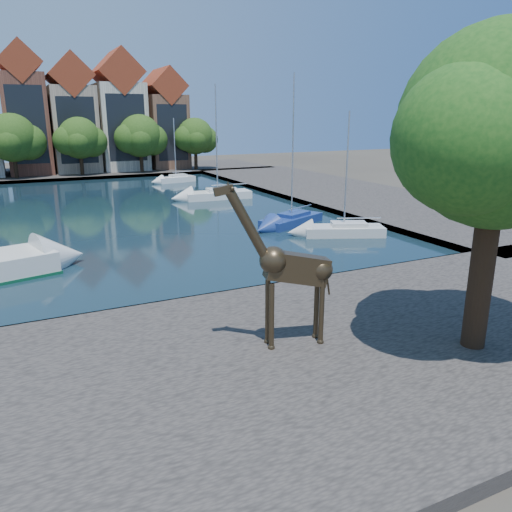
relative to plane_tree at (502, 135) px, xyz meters
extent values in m
plane|color=#38332B|center=(-7.62, 9.01, -7.67)|extent=(160.00, 160.00, 0.00)
cube|color=black|center=(-7.62, 33.01, -7.63)|extent=(38.00, 50.00, 0.08)
cube|color=#46403C|center=(-7.62, 2.01, -7.42)|extent=(50.00, 14.00, 0.50)
cube|color=#46403C|center=(-7.62, 65.01, -7.42)|extent=(60.00, 16.00, 0.50)
cube|color=#46403C|center=(17.38, 33.01, -7.42)|extent=(14.00, 52.00, 0.50)
cylinder|color=#332114|center=(-0.12, 0.01, -4.42)|extent=(0.80, 0.80, 5.50)
sphere|color=#174614|center=(-0.12, 0.01, 0.25)|extent=(6.40, 6.40, 6.40)
sphere|color=#174614|center=(-1.88, -0.39, -0.07)|extent=(4.48, 4.48, 4.48)
cube|color=brown|center=(-11.62, 65.01, -0.67)|extent=(5.39, 9.00, 13.00)
cube|color=maroon|center=(-11.62, 65.01, 7.04)|extent=(5.44, 9.18, 5.44)
cube|color=black|center=(-11.62, 60.53, -0.67)|extent=(4.40, 0.05, 9.75)
cube|color=tan|center=(-5.62, 65.01, -1.42)|extent=(5.88, 9.00, 11.50)
cube|color=maroon|center=(-5.62, 65.01, 5.65)|extent=(5.94, 9.18, 5.94)
cube|color=black|center=(-5.62, 60.53, -1.42)|extent=(4.80, 0.05, 8.62)
cube|color=beige|center=(0.88, 65.01, -1.17)|extent=(6.37, 9.00, 12.00)
cube|color=maroon|center=(0.88, 65.01, 6.26)|extent=(6.43, 9.18, 6.43)
cube|color=black|center=(0.88, 60.53, -1.17)|extent=(5.20, 0.05, 9.00)
cube|color=brown|center=(7.38, 65.01, -1.92)|extent=(5.39, 9.00, 10.50)
cube|color=maroon|center=(7.38, 65.01, 4.54)|extent=(5.44, 9.18, 5.44)
cube|color=black|center=(7.38, 60.53, -1.92)|extent=(4.40, 0.05, 7.88)
cylinder|color=#332114|center=(-13.62, 59.51, -5.57)|extent=(0.50, 0.50, 3.20)
sphere|color=#214313|center=(-13.62, 59.51, -2.17)|extent=(6.00, 6.00, 6.00)
sphere|color=#214313|center=(-11.82, 59.81, -2.77)|extent=(4.50, 4.50, 4.50)
cylinder|color=#332114|center=(-5.62, 59.51, -5.57)|extent=(0.50, 0.50, 3.20)
sphere|color=#214313|center=(-5.62, 59.51, -2.35)|extent=(5.40, 5.40, 5.40)
sphere|color=#214313|center=(-4.00, 59.81, -2.89)|extent=(4.05, 4.05, 4.05)
sphere|color=#214313|center=(-7.10, 59.11, -2.62)|extent=(3.78, 3.78, 3.78)
cylinder|color=#332114|center=(2.38, 59.51, -5.57)|extent=(0.50, 0.50, 3.20)
sphere|color=#214313|center=(2.38, 59.51, -2.23)|extent=(5.80, 5.80, 5.80)
sphere|color=#214313|center=(4.12, 59.81, -2.81)|extent=(4.35, 4.35, 4.35)
sphere|color=#214313|center=(0.79, 59.11, -2.52)|extent=(4.06, 4.06, 4.06)
cylinder|color=#332114|center=(10.38, 59.51, -5.57)|extent=(0.50, 0.50, 3.20)
sphere|color=#214313|center=(10.38, 59.51, -2.41)|extent=(5.20, 5.20, 5.20)
sphere|color=#214313|center=(11.94, 59.81, -2.93)|extent=(3.90, 3.90, 3.90)
sphere|color=#214313|center=(8.95, 59.11, -2.67)|extent=(3.64, 3.64, 3.64)
cylinder|color=#392C1C|center=(-6.61, 2.82, -5.99)|extent=(0.18, 0.18, 2.37)
cylinder|color=#392C1C|center=(-6.51, 3.31, -5.99)|extent=(0.18, 0.18, 2.37)
cylinder|color=#392C1C|center=(-4.84, 2.46, -5.99)|extent=(0.18, 0.18, 2.37)
cylinder|color=#392C1C|center=(-4.74, 2.95, -5.99)|extent=(0.18, 0.18, 2.37)
cube|color=#392C1C|center=(-5.62, 2.87, -4.40)|extent=(2.38, 1.07, 1.38)
cylinder|color=#392C1C|center=(-7.27, 3.21, -2.86)|extent=(1.56, 0.64, 2.45)
cube|color=#392C1C|center=(-8.07, 3.37, -1.66)|extent=(0.69, 0.33, 0.37)
cube|color=beige|center=(6.51, 17.01, -7.16)|extent=(5.84, 3.98, 0.86)
cube|color=beige|center=(6.51, 17.01, -6.88)|extent=(2.76, 2.21, 0.48)
cylinder|color=#B2B2B7|center=(6.51, 17.01, -3.03)|extent=(0.11, 0.11, 7.79)
cube|color=navy|center=(4.99, 21.77, -7.18)|extent=(6.06, 4.22, 0.82)
cube|color=navy|center=(4.99, 21.77, -6.90)|extent=(2.87, 2.33, 0.46)
cylinder|color=#B2B2B7|center=(4.99, 21.77, -1.72)|extent=(0.11, 0.11, 10.47)
cube|color=silver|center=(4.38, 35.72, -7.11)|extent=(6.79, 2.83, 0.96)
cube|color=silver|center=(4.38, 35.72, -6.79)|extent=(3.02, 1.85, 0.53)
cylinder|color=#B2B2B7|center=(4.38, 35.72, -1.70)|extent=(0.13, 0.13, 10.29)
cube|color=white|center=(4.38, 49.89, -7.15)|extent=(4.93, 2.44, 0.87)
cube|color=white|center=(4.38, 49.89, -6.86)|extent=(2.23, 1.50, 0.49)
cylinder|color=#B2B2B7|center=(4.38, 49.89, -3.35)|extent=(0.12, 0.12, 7.11)
camera|label=1|loc=(-13.92, -11.09, 0.63)|focal=35.00mm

